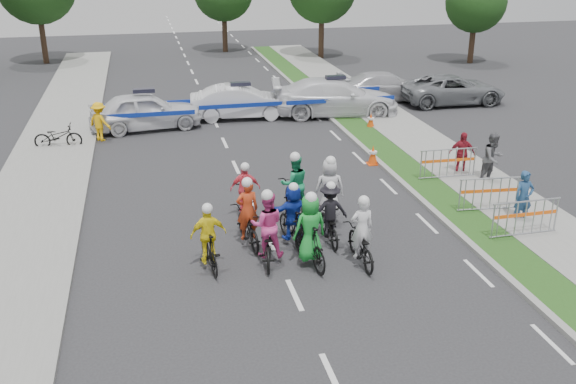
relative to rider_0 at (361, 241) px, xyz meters
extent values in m
plane|color=#28282B|center=(-1.96, -1.15, -0.61)|extent=(90.00, 90.00, 0.00)
cube|color=gray|center=(3.14, 3.85, -0.55)|extent=(0.20, 60.00, 0.12)
cube|color=#214616|center=(3.84, 3.85, -0.56)|extent=(1.20, 60.00, 0.11)
cube|color=gray|center=(5.64, 3.85, -0.55)|extent=(2.40, 60.00, 0.13)
cube|color=gray|center=(-8.46, 3.85, -0.55)|extent=(3.00, 60.00, 0.13)
imported|color=black|center=(0.00, 0.01, -0.14)|extent=(0.64, 1.82, 0.95)
imported|color=silver|center=(0.00, -0.04, 0.36)|extent=(0.58, 0.38, 1.59)
sphere|color=white|center=(0.00, -0.09, 1.10)|extent=(0.27, 0.27, 0.27)
imported|color=black|center=(-1.26, 0.22, -0.05)|extent=(0.83, 1.94, 1.13)
imported|color=green|center=(-1.26, 0.17, 0.41)|extent=(0.90, 0.67, 1.69)
sphere|color=white|center=(-1.26, 0.12, 1.22)|extent=(0.29, 0.29, 0.29)
imported|color=black|center=(-2.24, 0.63, -0.11)|extent=(0.98, 2.01, 1.01)
imported|color=#DE3D8F|center=(-2.24, 0.58, 0.41)|extent=(0.91, 0.77, 1.68)
sphere|color=white|center=(-2.24, 0.53, 1.21)|extent=(0.29, 0.29, 0.29)
imported|color=black|center=(-3.70, 0.58, -0.11)|extent=(0.66, 1.72, 1.01)
imported|color=yellow|center=(-3.70, 0.53, 0.32)|extent=(0.92, 0.47, 1.51)
sphere|color=white|center=(-3.70, 0.48, 1.02)|extent=(0.26, 0.26, 0.26)
imported|color=black|center=(-0.42, 1.37, -0.16)|extent=(0.64, 1.73, 0.90)
imported|color=black|center=(-0.42, 1.32, 0.32)|extent=(0.98, 0.58, 1.50)
sphere|color=white|center=(-0.42, 1.27, 1.01)|extent=(0.26, 0.26, 0.26)
imported|color=black|center=(-1.38, 1.50, -0.11)|extent=(0.80, 1.73, 1.00)
imported|color=#1734B2|center=(-1.38, 1.45, 0.32)|extent=(1.45, 0.71, 1.50)
sphere|color=white|center=(-1.38, 1.40, 1.01)|extent=(0.26, 0.26, 0.26)
imported|color=black|center=(-2.55, 1.71, -0.12)|extent=(0.86, 1.94, 0.99)
imported|color=red|center=(-2.55, 1.66, 0.39)|extent=(0.64, 0.46, 1.64)
sphere|color=white|center=(-2.55, 1.61, 1.16)|extent=(0.28, 0.28, 0.28)
imported|color=black|center=(-0.06, 2.63, -0.04)|extent=(0.79, 1.96, 1.15)
imported|color=silver|center=(-0.06, 2.58, 0.43)|extent=(0.91, 0.65, 1.72)
sphere|color=white|center=(-0.06, 2.53, 1.24)|extent=(0.30, 0.30, 0.30)
imported|color=black|center=(-0.94, 3.21, -0.10)|extent=(0.75, 1.98, 1.03)
imported|color=#1A915B|center=(-0.94, 3.16, 0.43)|extent=(0.85, 0.68, 1.71)
sphere|color=white|center=(-0.94, 3.11, 1.24)|extent=(0.30, 0.30, 0.30)
imported|color=black|center=(-2.33, 3.43, -0.12)|extent=(0.57, 1.66, 0.98)
imported|color=#FF465C|center=(-2.33, 3.38, 0.30)|extent=(0.89, 0.42, 1.47)
sphere|color=white|center=(-2.33, 3.33, 0.98)|extent=(0.26, 0.26, 0.26)
imported|color=silver|center=(-4.93, 13.58, 0.18)|extent=(4.85, 2.47, 1.58)
imported|color=silver|center=(-0.73, 14.45, 0.13)|extent=(4.61, 1.90, 1.48)
imported|color=silver|center=(3.56, 14.02, 0.22)|extent=(6.05, 3.20, 1.67)
imported|color=#B5B4BA|center=(6.91, 16.28, 0.08)|extent=(4.89, 2.21, 1.39)
imported|color=slate|center=(9.82, 14.85, 0.09)|extent=(5.12, 2.47, 1.41)
imported|color=navy|center=(5.29, 1.32, 0.16)|extent=(0.57, 0.38, 1.55)
imported|color=#515155|center=(6.07, 4.43, 0.24)|extent=(1.00, 0.89, 1.71)
imported|color=maroon|center=(5.43, 5.35, 0.15)|extent=(0.96, 0.58, 1.53)
imported|color=#F1AE0C|center=(-6.75, 12.28, 0.17)|extent=(1.15, 1.10, 1.57)
cube|color=#F24C0C|center=(2.90, 7.09, -0.60)|extent=(0.40, 0.40, 0.03)
cone|color=#F24C0C|center=(2.90, 7.09, -0.26)|extent=(0.36, 0.36, 0.70)
cylinder|color=silver|center=(2.90, 7.09, -0.16)|extent=(0.29, 0.29, 0.08)
cube|color=#F24C0C|center=(4.39, 11.49, -0.60)|extent=(0.40, 0.40, 0.03)
cone|color=#F24C0C|center=(4.39, 11.49, -0.26)|extent=(0.36, 0.36, 0.70)
cylinder|color=silver|center=(4.39, 11.49, -0.16)|extent=(0.29, 0.29, 0.08)
imported|color=black|center=(-8.31, 11.59, -0.14)|extent=(1.83, 0.75, 0.94)
cylinder|color=#382619|center=(7.04, 28.85, 1.01)|extent=(0.36, 0.36, 3.25)
cylinder|color=#382619|center=(16.04, 24.85, 0.76)|extent=(0.36, 0.36, 2.75)
sphere|color=black|center=(16.04, 24.85, 3.24)|extent=(3.85, 3.85, 3.85)
cylinder|color=#382619|center=(-10.96, 30.85, 1.14)|extent=(0.36, 0.36, 3.50)
cylinder|color=#382619|center=(1.04, 32.85, 0.89)|extent=(0.36, 0.36, 3.00)
camera|label=1|loc=(-4.94, -13.53, 6.97)|focal=40.00mm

